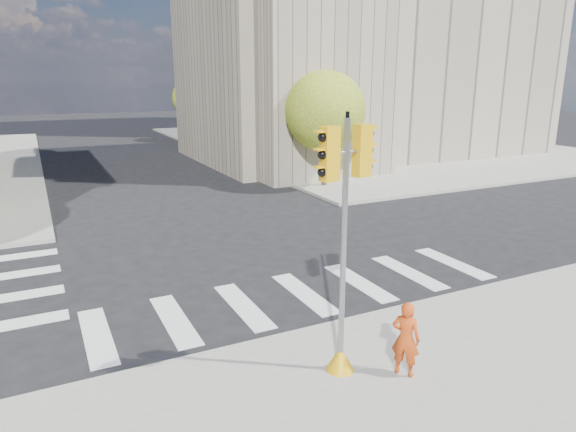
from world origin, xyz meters
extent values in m
plane|color=black|center=(0.00, 0.00, 0.00)|extent=(160.00, 160.00, 0.00)
cube|color=gray|center=(20.00, 26.00, 0.07)|extent=(28.00, 40.00, 0.15)
cube|color=gray|center=(17.00, 20.00, 7.00)|extent=(26.00, 14.00, 14.00)
cube|color=gray|center=(9.00, 15.00, 7.00)|extent=(8.00, 8.00, 14.00)
cylinder|color=#382616|center=(7.50, 10.00, 1.19)|extent=(0.28, 0.28, 2.38)
sphere|color=#4D6F1F|center=(7.50, 10.00, 4.06)|extent=(4.20, 4.20, 4.20)
cylinder|color=#382616|center=(7.50, 22.00, 1.26)|extent=(0.28, 0.28, 2.52)
sphere|color=#4D6F1F|center=(7.50, 22.00, 4.36)|extent=(4.60, 4.60, 4.60)
cylinder|color=#382616|center=(7.50, 34.00, 1.14)|extent=(0.28, 0.28, 2.27)
sphere|color=#4D6F1F|center=(7.50, 34.00, 3.88)|extent=(4.00, 4.00, 4.00)
cylinder|color=black|center=(8.00, 14.00, 4.15)|extent=(0.12, 0.12, 8.00)
cube|color=black|center=(8.00, 14.00, 8.15)|extent=(0.35, 0.18, 0.22)
cylinder|color=black|center=(8.00, 28.00, 4.15)|extent=(0.12, 0.12, 8.00)
cube|color=black|center=(8.00, 28.00, 8.15)|extent=(0.35, 0.18, 0.22)
cone|color=#DA9C0B|center=(-1.37, -5.88, 0.40)|extent=(0.56, 0.56, 0.50)
cylinder|color=gray|center=(-1.37, -5.88, 2.61)|extent=(0.11, 0.11, 4.92)
cylinder|color=black|center=(-1.37, -5.88, 5.12)|extent=(0.07, 0.07, 0.12)
cylinder|color=gray|center=(-1.37, -5.88, 4.47)|extent=(0.90, 0.19, 0.06)
cube|color=#DA9C0B|center=(-1.74, -5.93, 4.47)|extent=(0.33, 0.26, 0.95)
cube|color=#DA9C0B|center=(-0.99, -5.82, 4.47)|extent=(0.33, 0.26, 0.95)
imported|color=#C14112|center=(-0.33, -6.55, 0.91)|extent=(0.61, 0.66, 1.52)
camera|label=1|loc=(-6.29, -13.50, 5.74)|focal=32.00mm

